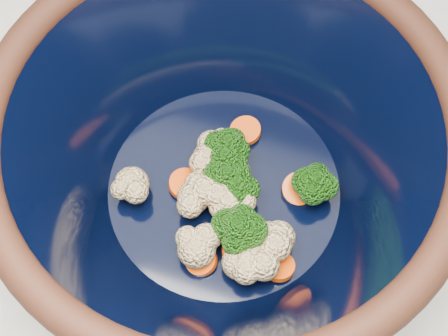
% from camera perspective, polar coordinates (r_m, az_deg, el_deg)
% --- Properties ---
extents(mixing_bowl, '(0.48, 0.48, 0.17)m').
position_cam_1_polar(mixing_bowl, '(0.51, 0.00, 0.81)').
color(mixing_bowl, black).
rests_on(mixing_bowl, counter).
extents(vegetable_pile, '(0.19, 0.16, 0.05)m').
position_cam_1_polar(vegetable_pile, '(0.54, 0.45, -2.44)').
color(vegetable_pile, '#608442').
rests_on(vegetable_pile, mixing_bowl).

